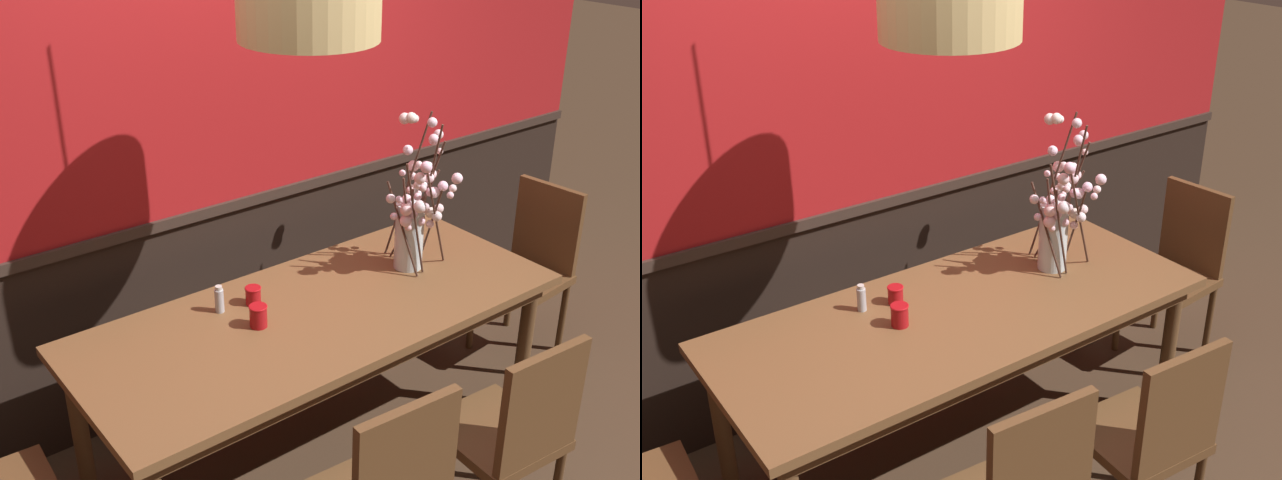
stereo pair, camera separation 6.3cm
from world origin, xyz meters
TOP-DOWN VIEW (x-y plane):
  - ground_plane at (0.00, 0.00)m, footprint 24.00×24.00m
  - back_wall at (0.00, 0.77)m, footprint 4.96×0.14m
  - dining_table at (0.00, 0.00)m, footprint 2.12×0.88m
  - chair_far_side_right at (0.35, 0.85)m, footprint 0.44×0.43m
  - chair_near_side_right at (0.27, -0.85)m, footprint 0.44×0.46m
  - chair_far_side_left at (-0.32, 0.87)m, footprint 0.43×0.45m
  - chair_head_east_end at (1.44, 0.01)m, footprint 0.44×0.44m
  - vase_with_blossoms at (0.58, 0.05)m, footprint 0.38×0.46m
  - candle_holder_nearer_center at (-0.20, 0.20)m, footprint 0.07×0.07m
  - candle_holder_nearer_edge at (-0.28, 0.04)m, footprint 0.08×0.08m
  - condiment_bottle at (-0.35, 0.24)m, footprint 0.04×0.04m
  - pendant_lamp at (-0.08, -0.04)m, footprint 0.51×0.51m

SIDE VIEW (x-z plane):
  - ground_plane at x=0.00m, z-range 0.00..0.00m
  - chair_head_east_end at x=1.44m, z-range 0.05..0.99m
  - chair_near_side_right at x=0.27m, z-range 0.05..1.00m
  - chair_far_side_left at x=-0.32m, z-range 0.05..1.00m
  - chair_far_side_right at x=0.35m, z-range 0.05..1.02m
  - dining_table at x=0.00m, z-range 0.30..1.05m
  - candle_holder_nearer_center at x=-0.20m, z-range 0.76..0.84m
  - candle_holder_nearer_edge at x=-0.28m, z-range 0.76..0.85m
  - condiment_bottle at x=-0.35m, z-range 0.75..0.87m
  - vase_with_blossoms at x=0.58m, z-range 0.65..1.36m
  - back_wall at x=0.00m, z-range -0.01..2.88m
  - pendant_lamp at x=-0.08m, z-range 1.52..2.51m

